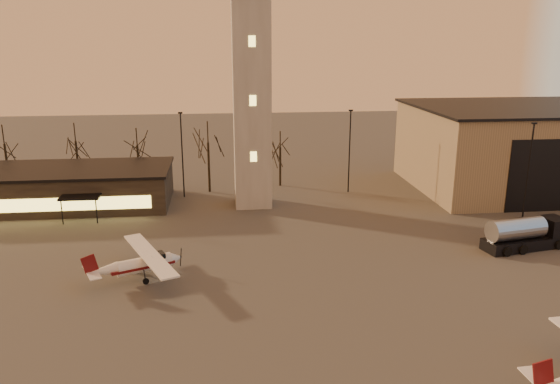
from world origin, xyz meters
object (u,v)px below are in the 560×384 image
object	(u,v)px
terminal	(56,187)
cessna_rear	(146,266)
control_tower	(251,57)
hangar	(537,147)
fuel_truck	(525,236)

from	to	relation	value
terminal	cessna_rear	distance (m)	24.29
control_tower	hangar	world-z (taller)	control_tower
fuel_truck	hangar	bearing A→B (deg)	47.14
hangar	fuel_truck	world-z (taller)	hangar
control_tower	cessna_rear	size ratio (longest dim) A/B	3.30
terminal	cessna_rear	xyz separation A→B (m)	(12.36, -20.88, -1.19)
control_tower	hangar	distance (m)	37.90
hangar	cessna_rear	world-z (taller)	hangar
control_tower	cessna_rear	world-z (taller)	control_tower
cessna_rear	terminal	bearing A→B (deg)	97.08
fuel_truck	cessna_rear	bearing A→B (deg)	173.67
cessna_rear	control_tower	bearing A→B (deg)	39.44
terminal	fuel_truck	bearing A→B (deg)	-21.79
terminal	control_tower	bearing A→B (deg)	-5.15
terminal	cessna_rear	size ratio (longest dim) A/B	2.57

